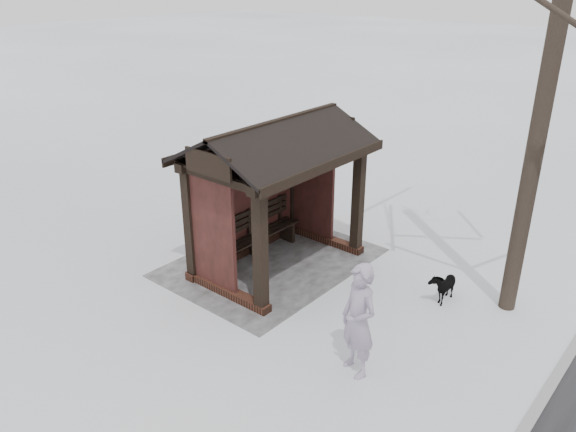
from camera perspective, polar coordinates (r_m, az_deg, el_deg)
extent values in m
plane|color=white|center=(11.70, -0.96, -5.04)|extent=(120.00, 120.00, 0.00)
cube|color=gray|center=(9.62, 25.53, -14.69)|extent=(120.00, 0.15, 0.06)
cube|color=gray|center=(11.81, -1.70, -4.71)|extent=(4.20, 3.20, 0.02)
cube|color=#3B1F15|center=(12.20, -4.16, -3.39)|extent=(3.30, 0.22, 0.16)
cube|color=#3B1F15|center=(12.70, 3.48, -2.23)|extent=(0.22, 2.10, 0.16)
cube|color=#3B1F15|center=(10.72, -6.27, -7.59)|extent=(0.22, 2.10, 0.16)
cube|color=black|center=(11.80, 7.10, 1.23)|extent=(0.20, 0.20, 2.30)
cube|color=black|center=(9.64, -2.82, -3.97)|extent=(0.20, 0.20, 2.30)
cube|color=black|center=(12.79, 0.37, 3.22)|extent=(0.20, 0.20, 2.30)
cube|color=black|center=(10.83, -9.84, -1.07)|extent=(0.20, 0.20, 2.30)
cube|color=black|center=(11.72, -4.33, 1.62)|extent=(2.80, 0.08, 2.14)
cube|color=black|center=(12.42, 2.45, 2.96)|extent=(0.08, 1.17, 2.14)
cube|color=black|center=(10.39, -7.76, -1.55)|extent=(0.08, 1.17, 2.14)
cube|color=black|center=(10.22, 2.77, 5.06)|extent=(3.40, 0.20, 0.18)
cube|color=black|center=(11.35, -4.50, 6.91)|extent=(3.40, 0.20, 0.18)
cylinder|color=black|center=(9.66, 25.09, 13.54)|extent=(0.29, 0.29, 8.55)
imported|color=#A193AC|center=(8.42, 7.18, -10.50)|extent=(0.64, 0.78, 1.82)
imported|color=black|center=(10.80, 15.47, -6.75)|extent=(0.74, 0.37, 0.61)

